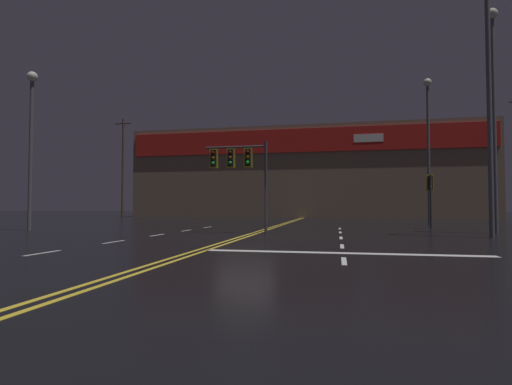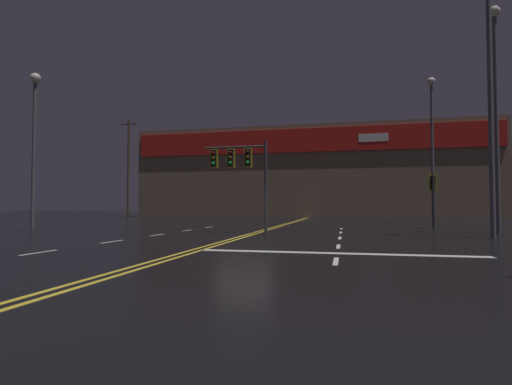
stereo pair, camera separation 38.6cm
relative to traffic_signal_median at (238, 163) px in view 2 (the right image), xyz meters
The scene contains 10 objects.
ground_plane 4.15m from the traffic_signal_median, 68.53° to the right, with size 200.00×200.00×0.00m, color black.
road_markings 4.85m from the traffic_signal_median, 63.63° to the right, with size 12.18×60.00×0.01m.
traffic_signal_median is the anchor object (origin of this frame).
traffic_signal_corner_northeast 12.16m from the traffic_signal_median, 31.96° to the left, with size 0.42×0.36×3.24m.
streetlight_near_left 12.91m from the traffic_signal_median, ahead, with size 0.56×0.56×11.01m.
streetlight_near_right 11.90m from the traffic_signal_median, ahead, with size 0.56×0.56×12.45m.
streetlight_median_approach 11.70m from the traffic_signal_median, behind, with size 0.56×0.56×8.68m.
streetlight_far_left 16.29m from the traffic_signal_median, 45.22° to the left, with size 0.56×0.56×10.57m.
building_backdrop 32.00m from the traffic_signal_median, 88.49° to the left, with size 42.46×10.23×10.88m.
utility_pole_row 27.14m from the traffic_signal_median, 87.25° to the left, with size 47.72×0.26×12.89m.
Camera 2 is at (4.32, -16.85, 1.28)m, focal length 28.00 mm.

